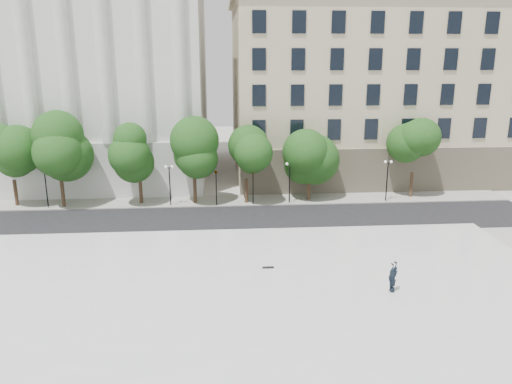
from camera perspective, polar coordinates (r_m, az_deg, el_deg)
The scene contains 12 objects.
ground at distance 29.90m, azimuth -3.57°, elevation -14.21°, with size 160.00×160.00×0.00m, color #A6A39D.
plaza at distance 32.44m, azimuth -3.64°, elevation -11.25°, with size 44.00×22.00×0.45m, color silver.
street at distance 46.40m, azimuth -3.85°, elevation -3.15°, with size 60.00×8.00×0.02m, color black.
far_sidewalk at distance 52.11m, azimuth -3.90°, elevation -0.99°, with size 60.00×4.00×0.12m, color #A29F95.
building_west at distance 66.77m, azimuth -19.35°, elevation 12.99°, with size 31.50×27.65×25.60m.
building_east at distance 68.03m, azimuth 13.31°, elevation 11.99°, with size 36.00×26.15×23.00m.
traffic_light_west at distance 49.55m, azimuth -4.61°, elevation 2.42°, with size 0.62×1.66×4.15m.
traffic_light_east at distance 49.63m, azimuth -0.34°, elevation 2.64°, with size 0.59×1.95×4.27m.
person_lying at distance 32.82m, azimuth 15.27°, elevation -10.50°, with size 0.71×0.47×1.96m, color black.
skateboard at distance 35.05m, azimuth 1.39°, elevation -8.62°, with size 0.79×0.20×0.08m, color black.
street_trees at distance 50.41m, azimuth -7.02°, elevation 4.41°, with size 44.68×5.12×8.05m.
lamp_posts at distance 50.01m, azimuth -3.37°, elevation 1.74°, with size 35.05×0.28×4.37m.
Camera 1 is at (-0.08, -25.98, 14.78)m, focal length 35.00 mm.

